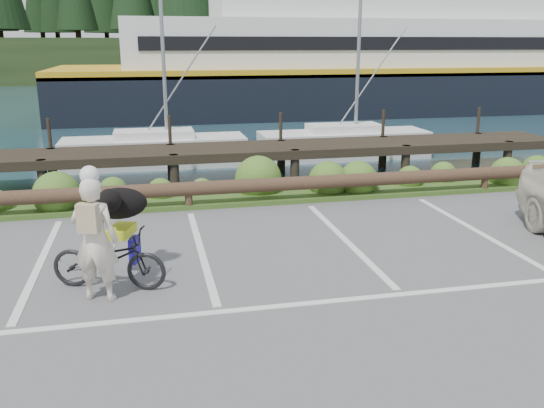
{
  "coord_description": "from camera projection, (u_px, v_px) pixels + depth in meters",
  "views": [
    {
      "loc": [
        -0.79,
        -7.32,
        3.43
      ],
      "look_at": [
        0.98,
        0.8,
        1.1
      ],
      "focal_mm": 38.0,
      "sensor_mm": 36.0,
      "label": 1
    }
  ],
  "objects": [
    {
      "name": "dog",
      "position": [
        119.0,
        203.0,
        8.58
      ],
      "size": [
        0.65,
        0.91,
        0.48
      ],
      "primitive_type": "ellipsoid",
      "rotation": [
        0.0,
        0.0,
        1.25
      ],
      "color": "black",
      "rests_on": "bicycle"
    },
    {
      "name": "ground",
      "position": [
        215.0,
        300.0,
        7.97
      ],
      "size": [
        72.0,
        72.0,
        0.0
      ],
      "primitive_type": "plane",
      "color": "#535355"
    },
    {
      "name": "bicycle",
      "position": [
        109.0,
        259.0,
        8.25
      ],
      "size": [
        1.78,
        1.09,
        0.88
      ],
      "primitive_type": "imported",
      "rotation": [
        0.0,
        0.0,
        1.25
      ],
      "color": "black",
      "rests_on": "ground"
    },
    {
      "name": "log_rail",
      "position": [
        189.0,
        209.0,
        12.3
      ],
      "size": [
        32.0,
        0.3,
        0.6
      ],
      "primitive_type": null,
      "color": "#443021",
      "rests_on": "ground"
    },
    {
      "name": "cyclist",
      "position": [
        95.0,
        240.0,
        7.76
      ],
      "size": [
        0.74,
        0.6,
        1.75
      ],
      "primitive_type": "imported",
      "rotation": [
        0.0,
        0.0,
        2.82
      ],
      "color": "beige",
      "rests_on": "ground"
    },
    {
      "name": "harbor_backdrop",
      "position": [
        152.0,
        68.0,
        81.86
      ],
      "size": [
        170.0,
        160.0,
        30.0
      ],
      "color": "#1B3642",
      "rests_on": "ground"
    },
    {
      "name": "vegetation_strip",
      "position": [
        187.0,
        199.0,
        12.94
      ],
      "size": [
        34.0,
        1.6,
        0.1
      ],
      "primitive_type": "cube",
      "color": "#3D5B21",
      "rests_on": "ground"
    }
  ]
}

